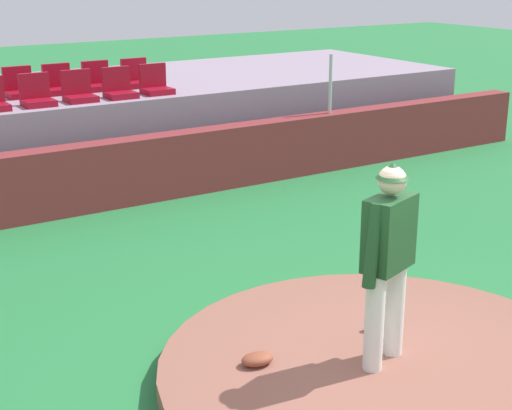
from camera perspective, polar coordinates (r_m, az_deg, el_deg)
ground_plane at (r=7.33m, az=9.45°, el=-12.67°), size 60.00×60.00×0.00m
pitchers_mound at (r=7.28m, az=9.49°, el=-11.99°), size 4.12×4.12×0.20m
pitcher at (r=6.82m, az=9.66°, el=-3.23°), size 0.81×0.42×1.85m
baseball at (r=7.74m, az=8.09°, el=-8.89°), size 0.07×0.07×0.07m
fielding_glove at (r=7.08m, az=0.10°, el=-11.21°), size 0.33×0.24×0.11m
brick_barrier at (r=12.14m, az=-10.37°, el=2.26°), size 17.34×0.40×1.02m
fence_post_right at (r=13.96m, az=5.46°, el=8.81°), size 0.06×0.06×1.04m
bleacher_platform at (r=14.79m, az=-14.80°, el=5.54°), size 16.15×4.31×1.44m
stadium_chair_1 at (r=12.88m, az=-15.74°, el=7.71°), size 0.48×0.44×0.50m
stadium_chair_2 at (r=13.11m, az=-12.84°, el=8.09°), size 0.48×0.44×0.50m
stadium_chair_3 at (r=13.33m, az=-10.00°, el=8.42°), size 0.48×0.44×0.50m
stadium_chair_4 at (r=13.64m, az=-7.37°, el=8.74°), size 0.48×0.44×0.50m
stadium_chair_6 at (r=13.77m, az=-16.90°, el=8.22°), size 0.48×0.44×0.50m
stadium_chair_7 at (r=13.96m, az=-14.23°, el=8.55°), size 0.48×0.44×0.50m
stadium_chair_8 at (r=14.19m, az=-11.50°, el=8.88°), size 0.48×0.44×0.50m
stadium_chair_9 at (r=14.44m, az=-8.74°, el=9.17°), size 0.48×0.44×0.50m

